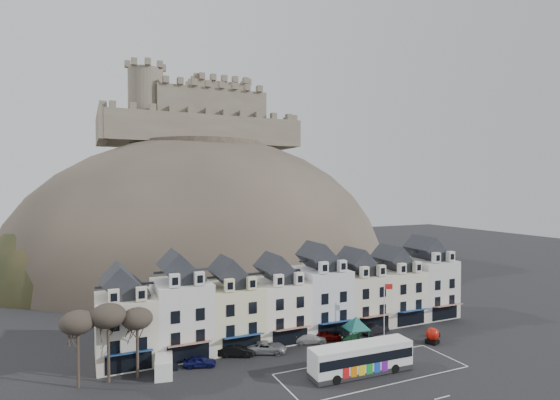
{
  "coord_description": "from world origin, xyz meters",
  "views": [
    {
      "loc": [
        -28.25,
        -39.78,
        21.31
      ],
      "look_at": [
        0.52,
        24.0,
        19.14
      ],
      "focal_mm": 28.0,
      "sensor_mm": 36.0,
      "label": 1
    }
  ],
  "objects_px": {
    "flagpole": "(385,308)",
    "car_silver": "(266,347)",
    "bus_shelter": "(356,323)",
    "car_white": "(310,338)",
    "white_van": "(164,365)",
    "car_charcoal": "(375,329)",
    "car_maroon": "(326,335)",
    "bus": "(361,357)",
    "red_buoy": "(432,335)",
    "car_black": "(236,350)",
    "car_navy": "(200,361)"
  },
  "relations": [
    {
      "from": "car_black",
      "to": "car_maroon",
      "type": "distance_m",
      "value": 13.17
    },
    {
      "from": "car_white",
      "to": "car_silver",
      "type": "bearing_deg",
      "value": 115.47
    },
    {
      "from": "car_black",
      "to": "car_silver",
      "type": "bearing_deg",
      "value": -73.91
    },
    {
      "from": "car_black",
      "to": "bus",
      "type": "bearing_deg",
      "value": -109.68
    },
    {
      "from": "bus_shelter",
      "to": "car_black",
      "type": "distance_m",
      "value": 16.45
    },
    {
      "from": "flagpole",
      "to": "car_navy",
      "type": "height_order",
      "value": "flagpole"
    },
    {
      "from": "car_white",
      "to": "car_charcoal",
      "type": "bearing_deg",
      "value": -73.5
    },
    {
      "from": "car_maroon",
      "to": "car_white",
      "type": "bearing_deg",
      "value": 105.75
    },
    {
      "from": "bus",
      "to": "car_black",
      "type": "height_order",
      "value": "bus"
    },
    {
      "from": "car_white",
      "to": "white_van",
      "type": "bearing_deg",
      "value": 114.7
    },
    {
      "from": "bus_shelter",
      "to": "white_van",
      "type": "relative_size",
      "value": 1.28
    },
    {
      "from": "car_maroon",
      "to": "bus",
      "type": "bearing_deg",
      "value": -173.72
    },
    {
      "from": "car_navy",
      "to": "car_white",
      "type": "xyz_separation_m",
      "value": [
        15.6,
        1.52,
        0.01
      ]
    },
    {
      "from": "flagpole",
      "to": "car_maroon",
      "type": "height_order",
      "value": "flagpole"
    },
    {
      "from": "bus",
      "to": "car_navy",
      "type": "relative_size",
      "value": 3.25
    },
    {
      "from": "red_buoy",
      "to": "car_silver",
      "type": "relative_size",
      "value": 0.42
    },
    {
      "from": "bus_shelter",
      "to": "car_white",
      "type": "bearing_deg",
      "value": 155.67
    },
    {
      "from": "flagpole",
      "to": "car_silver",
      "type": "bearing_deg",
      "value": 168.17
    },
    {
      "from": "bus_shelter",
      "to": "car_navy",
      "type": "distance_m",
      "value": 21.17
    },
    {
      "from": "flagpole",
      "to": "white_van",
      "type": "distance_m",
      "value": 29.44
    },
    {
      "from": "white_van",
      "to": "car_charcoal",
      "type": "height_order",
      "value": "white_van"
    },
    {
      "from": "car_maroon",
      "to": "red_buoy",
      "type": "bearing_deg",
      "value": -103.18
    },
    {
      "from": "car_navy",
      "to": "car_maroon",
      "type": "bearing_deg",
      "value": -68.01
    },
    {
      "from": "bus",
      "to": "red_buoy",
      "type": "bearing_deg",
      "value": 17.7
    },
    {
      "from": "red_buoy",
      "to": "car_white",
      "type": "relative_size",
      "value": 0.47
    },
    {
      "from": "car_silver",
      "to": "car_maroon",
      "type": "xyz_separation_m",
      "value": [
        9.27,
        0.72,
        -0.0
      ]
    },
    {
      "from": "bus",
      "to": "car_charcoal",
      "type": "height_order",
      "value": "bus"
    },
    {
      "from": "white_van",
      "to": "car_white",
      "type": "relative_size",
      "value": 1.02
    },
    {
      "from": "bus",
      "to": "car_maroon",
      "type": "bearing_deg",
      "value": 82.67
    },
    {
      "from": "bus",
      "to": "flagpole",
      "type": "height_order",
      "value": "flagpole"
    },
    {
      "from": "car_maroon",
      "to": "car_charcoal",
      "type": "relative_size",
      "value": 0.99
    },
    {
      "from": "car_navy",
      "to": "car_charcoal",
      "type": "relative_size",
      "value": 0.89
    },
    {
      "from": "car_navy",
      "to": "bus",
      "type": "bearing_deg",
      "value": -102.9
    },
    {
      "from": "white_van",
      "to": "car_white",
      "type": "height_order",
      "value": "white_van"
    },
    {
      "from": "red_buoy",
      "to": "car_black",
      "type": "xyz_separation_m",
      "value": [
        -25.72,
        6.75,
        -0.36
      ]
    },
    {
      "from": "bus",
      "to": "car_navy",
      "type": "bearing_deg",
      "value": 152.06
    },
    {
      "from": "red_buoy",
      "to": "bus",
      "type": "bearing_deg",
      "value": -164.43
    },
    {
      "from": "flagpole",
      "to": "car_black",
      "type": "height_order",
      "value": "flagpole"
    },
    {
      "from": "car_white",
      "to": "car_charcoal",
      "type": "distance_m",
      "value": 10.41
    },
    {
      "from": "bus_shelter",
      "to": "red_buoy",
      "type": "distance_m",
      "value": 10.59
    },
    {
      "from": "car_maroon",
      "to": "bus_shelter",
      "type": "bearing_deg",
      "value": -120.21
    },
    {
      "from": "flagpole",
      "to": "car_charcoal",
      "type": "distance_m",
      "value": 5.49
    },
    {
      "from": "bus",
      "to": "flagpole",
      "type": "bearing_deg",
      "value": 40.59
    },
    {
      "from": "car_navy",
      "to": "car_white",
      "type": "relative_size",
      "value": 0.84
    },
    {
      "from": "bus",
      "to": "white_van",
      "type": "xyz_separation_m",
      "value": [
        -20.46,
        9.12,
        -0.92
      ]
    },
    {
      "from": "bus_shelter",
      "to": "flagpole",
      "type": "distance_m",
      "value": 4.46
    },
    {
      "from": "white_van",
      "to": "car_silver",
      "type": "xyz_separation_m",
      "value": [
        13.02,
        1.11,
        -0.27
      ]
    },
    {
      "from": "white_van",
      "to": "bus_shelter",
      "type": "bearing_deg",
      "value": 7.24
    },
    {
      "from": "flagpole",
      "to": "car_silver",
      "type": "xyz_separation_m",
      "value": [
        -16.09,
        3.37,
        -4.02
      ]
    },
    {
      "from": "bus",
      "to": "car_charcoal",
      "type": "distance_m",
      "value": 14.3
    }
  ]
}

